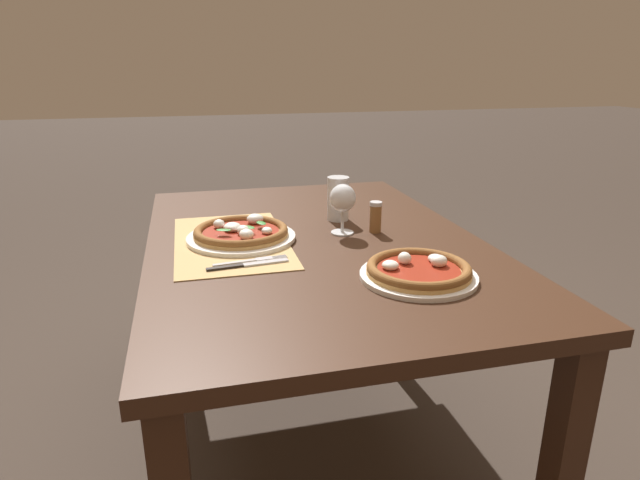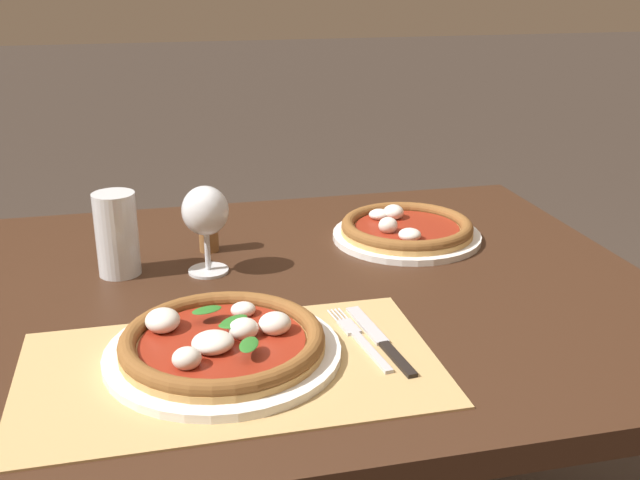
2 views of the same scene
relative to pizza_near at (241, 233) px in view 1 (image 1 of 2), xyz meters
The scene contains 10 objects.
ground_plane 0.79m from the pizza_near, 79.71° to the left, with size 24.00×24.00×0.00m, color #382D26.
dining_table 0.24m from the pizza_near, 79.71° to the left, with size 1.42×0.97×0.74m.
paper_placemat 0.04m from the pizza_near, 79.03° to the right, with size 0.55×0.32×0.00m, color tan.
pizza_near is the anchor object (origin of this frame).
pizza_far 0.56m from the pizza_near, 44.25° to the left, with size 0.29×0.29×0.05m.
wine_glass 0.32m from the pizza_near, 88.34° to the left, with size 0.08×0.08×0.16m.
pint_glass 0.37m from the pizza_near, 112.57° to the left, with size 0.07×0.07×0.15m.
fork 0.19m from the pizza_near, ahead, with size 0.04×0.20×0.00m.
knife 0.22m from the pizza_near, ahead, with size 0.04×0.22×0.01m.
pepper_shaker 0.41m from the pizza_near, 87.22° to the left, with size 0.04×0.04×0.10m.
Camera 1 is at (1.48, -0.35, 1.25)m, focal length 30.00 mm.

